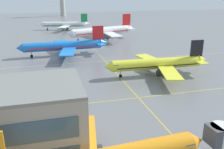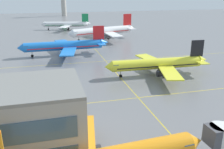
{
  "view_description": "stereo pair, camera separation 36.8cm",
  "coord_description": "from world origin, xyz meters",
  "px_view_note": "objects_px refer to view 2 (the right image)",
  "views": [
    {
      "loc": [
        -21.0,
        -19.63,
        25.1
      ],
      "look_at": [
        -4.78,
        40.65,
        4.06
      ],
      "focal_mm": 39.76,
      "sensor_mm": 36.0,
      "label": 1
    },
    {
      "loc": [
        -20.64,
        -19.73,
        25.1
      ],
      "look_at": [
        -4.78,
        40.65,
        4.06
      ],
      "focal_mm": 39.76,
      "sensor_mm": 36.0,
      "label": 2
    }
  ],
  "objects_px": {
    "airliner_second_row": "(158,64)",
    "airliner_far_left_stand": "(103,31)",
    "airliner_far_right_stand": "(66,24)",
    "airliner_third_row": "(65,46)"
  },
  "relations": [
    {
      "from": "airliner_far_right_stand",
      "to": "airliner_third_row",
      "type": "bearing_deg",
      "value": -95.06
    },
    {
      "from": "airliner_second_row",
      "to": "airliner_third_row",
      "type": "height_order",
      "value": "airliner_third_row"
    },
    {
      "from": "airliner_far_left_stand",
      "to": "airliner_far_right_stand",
      "type": "xyz_separation_m",
      "value": [
        -16.82,
        40.49,
        -0.75
      ]
    },
    {
      "from": "airliner_second_row",
      "to": "airliner_far_left_stand",
      "type": "height_order",
      "value": "airliner_far_left_stand"
    },
    {
      "from": "airliner_third_row",
      "to": "airliner_far_right_stand",
      "type": "relative_size",
      "value": 1.08
    },
    {
      "from": "airliner_second_row",
      "to": "airliner_far_left_stand",
      "type": "relative_size",
      "value": 0.83
    },
    {
      "from": "airliner_second_row",
      "to": "airliner_far_left_stand",
      "type": "distance_m",
      "value": 64.63
    },
    {
      "from": "airliner_second_row",
      "to": "airliner_far_left_stand",
      "type": "bearing_deg",
      "value": 92.55
    },
    {
      "from": "airliner_second_row",
      "to": "airliner_third_row",
      "type": "distance_m",
      "value": 42.17
    },
    {
      "from": "airliner_second_row",
      "to": "airliner_third_row",
      "type": "bearing_deg",
      "value": 128.15
    }
  ]
}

